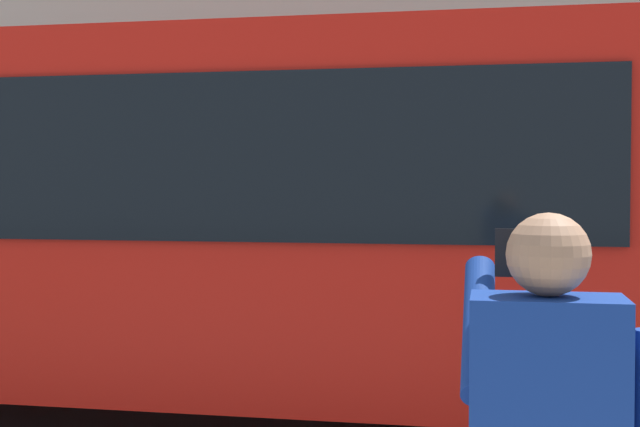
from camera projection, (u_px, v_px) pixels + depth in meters
name	position (u px, v px, depth m)	size (l,w,h in m)	color
red_bus	(117.00, 214.00, 7.17)	(9.05, 2.54, 3.08)	red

